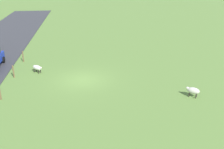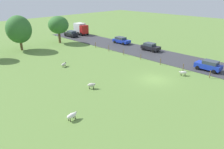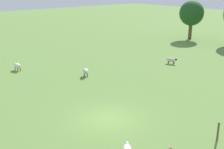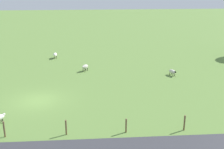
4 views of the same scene
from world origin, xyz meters
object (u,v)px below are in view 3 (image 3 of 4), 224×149
at_px(sheep_0, 171,60).
at_px(tree_0, 192,13).
at_px(sheep_3, 17,66).
at_px(sheep_2, 86,71).

distance_m(sheep_0, tree_0, 16.46).
distance_m(sheep_3, tree_0, 28.52).
distance_m(sheep_0, sheep_2, 10.25).
bearing_deg(sheep_0, sheep_3, -120.96).
xyz_separation_m(sheep_2, sheep_3, (-6.16, -4.23, -0.02)).
bearing_deg(tree_0, sheep_3, -91.62).
xyz_separation_m(sheep_0, sheep_2, (-2.37, -9.98, 0.08)).
distance_m(sheep_0, sheep_3, 16.57).
relative_size(sheep_3, tree_0, 0.21).
relative_size(sheep_2, sheep_3, 0.86).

